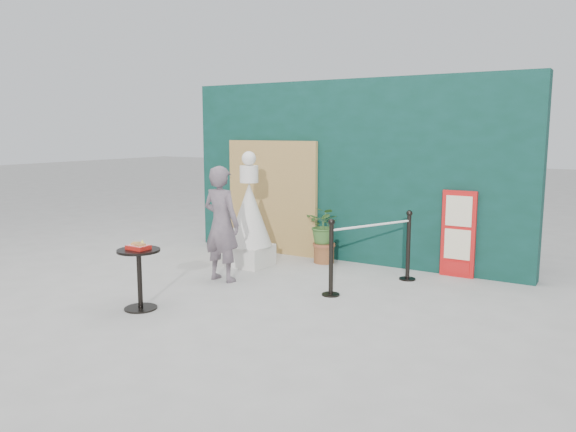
{
  "coord_description": "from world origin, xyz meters",
  "views": [
    {
      "loc": [
        4.02,
        -5.37,
        2.18
      ],
      "look_at": [
        0.0,
        1.2,
        1.0
      ],
      "focal_mm": 35.0,
      "sensor_mm": 36.0,
      "label": 1
    }
  ],
  "objects": [
    {
      "name": "ground",
      "position": [
        0.0,
        0.0,
        0.0
      ],
      "size": [
        60.0,
        60.0,
        0.0
      ],
      "primitive_type": "plane",
      "color": "#ADAAA5",
      "rests_on": "ground"
    },
    {
      "name": "cafe_table",
      "position": [
        -1.0,
        -0.64,
        0.5
      ],
      "size": [
        0.52,
        0.52,
        0.75
      ],
      "color": "black",
      "rests_on": "ground"
    },
    {
      "name": "planter",
      "position": [
        -0.22,
        2.71,
        0.55
      ],
      "size": [
        0.55,
        0.48,
        0.94
      ],
      "color": "brown",
      "rests_on": "ground"
    },
    {
      "name": "woman",
      "position": [
        -0.98,
        0.95,
        0.84
      ],
      "size": [
        0.63,
        0.43,
        1.68
      ],
      "primitive_type": "imported",
      "rotation": [
        0.0,
        0.0,
        3.09
      ],
      "color": "slate",
      "rests_on": "ground"
    },
    {
      "name": "stanchion_barrier",
      "position": [
        1.03,
        1.75,
        0.49
      ],
      "size": [
        0.84,
        1.54,
        1.03
      ],
      "color": "black",
      "rests_on": "ground"
    },
    {
      "name": "food_basket",
      "position": [
        -1.0,
        -0.63,
        0.79
      ],
      "size": [
        0.26,
        0.19,
        0.11
      ],
      "color": "#AF1912",
      "rests_on": "cafe_table"
    },
    {
      "name": "bamboo_fence",
      "position": [
        -1.4,
        2.94,
        1.0
      ],
      "size": [
        1.8,
        0.08,
        2.0
      ],
      "primitive_type": "cube",
      "color": "tan",
      "rests_on": "ground"
    },
    {
      "name": "menu_board",
      "position": [
        1.9,
        2.95,
        0.65
      ],
      "size": [
        0.5,
        0.07,
        1.3
      ],
      "color": "red",
      "rests_on": "ground"
    },
    {
      "name": "back_wall",
      "position": [
        0.0,
        3.15,
        1.5
      ],
      "size": [
        6.0,
        0.3,
        3.0
      ],
      "primitive_type": "cube",
      "color": "#0A2F25",
      "rests_on": "ground"
    },
    {
      "name": "statue",
      "position": [
        -1.16,
        1.9,
        0.76
      ],
      "size": [
        0.72,
        0.72,
        1.85
      ],
      "color": "silver",
      "rests_on": "ground"
    }
  ]
}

